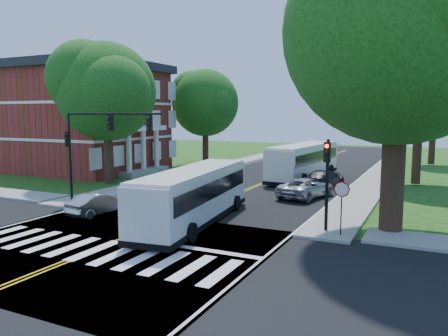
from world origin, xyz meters
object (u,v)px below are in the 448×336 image
Objects in this scene: signal_nw at (97,136)px; suv at (306,188)px; signal_ne at (327,173)px; bus_lead at (195,195)px; hatchback at (99,204)px; bus_follow at (304,161)px; dark_sedan at (324,179)px.

signal_nw reaches higher than suv.
signal_nw is 1.62× the size of signal_ne.
bus_lead reaches higher than suv.
hatchback is 13.81m from suv.
bus_follow is at bearing -60.81° from suv.
suv is at bearing 110.66° from bus_follow.
suv is at bearing -117.14° from bus_lead.
dark_sedan is at bearing 103.33° from signal_ne.
suv is 4.74m from dark_sedan.
signal_nw is 0.63× the size of bus_lead.
dark_sedan is at bearing -115.29° from hatchback.
suv reaches higher than hatchback.
bus_lead is (7.34, -0.92, -2.86)m from signal_nw.
bus_lead is (-6.72, -0.93, -1.44)m from signal_ne.
bus_lead is 2.27× the size of suv.
hatchback is at bearing -0.59° from bus_lead.
bus_follow reaches higher than bus_lead.
dark_sedan is (9.51, 14.89, 0.07)m from hatchback.
bus_follow is at bearing 64.41° from signal_nw.
bus_follow is 2.43× the size of suv.
signal_ne is at bearing 113.03° from bus_follow.
signal_ne is 0.39× the size of bus_lead.
signal_ne is 12.97m from hatchback.
bus_follow is (8.23, 17.18, -2.74)m from signal_nw.
signal_ne reaches higher than hatchback.
bus_follow reaches higher than suv.
bus_lead is at bearing 91.47° from bus_follow.
hatchback is (-5.94, -0.69, -0.89)m from bus_lead.
suv is 1.04× the size of dark_sedan.
signal_ne is at bearing -165.41° from hatchback.
bus_lead is 0.93× the size of bus_follow.
suv is (3.43, 9.46, -0.82)m from bus_lead.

